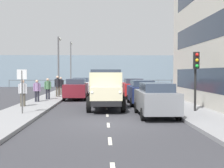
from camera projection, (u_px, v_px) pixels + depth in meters
name	position (u px, v px, depth m)	size (l,w,h in m)	color
ground_plane	(106.00, 101.00, 23.39)	(80.00, 80.00, 0.00)	#38383D
sidewalk_left	(164.00, 100.00, 23.53)	(2.49, 41.95, 0.15)	gray
sidewalk_right	(47.00, 100.00, 23.24)	(2.49, 41.95, 0.15)	gray
road_centreline_markings	(106.00, 101.00, 23.43)	(0.12, 38.19, 0.01)	silver
sea_horizon	(104.00, 71.00, 47.23)	(80.00, 0.80, 5.00)	gray
seawall_railing	(104.00, 82.00, 43.70)	(28.08, 0.08, 1.20)	#4C5156
truck_vintage_cream	(106.00, 90.00, 17.86)	(2.17, 5.64, 2.43)	black
car_grey_kerbside_near	(156.00, 99.00, 15.03)	(1.84, 4.29, 1.72)	slate
car_navy_kerbside_1	(142.00, 92.00, 20.52)	(1.80, 4.28, 1.72)	navy
car_red_kerbside_2	(133.00, 88.00, 26.29)	(1.88, 4.45, 1.72)	#B21E1E
car_maroon_oppositeside_0	(76.00, 89.00, 24.53)	(1.85, 4.10, 1.72)	maroon
car_white_oppositeside_1	(81.00, 86.00, 29.81)	(1.92, 4.50, 1.72)	white
pedestrian_in_dark_coat	(23.00, 91.00, 18.23)	(0.53, 0.34, 1.66)	#4C473D
pedestrian_near_railing	(37.00, 89.00, 21.17)	(0.53, 0.34, 1.57)	black
pedestrian_with_bag	(48.00, 87.00, 22.96)	(0.53, 0.34, 1.65)	black
pedestrian_strolling	(58.00, 84.00, 25.61)	(0.53, 0.34, 1.82)	#4C473D
pedestrian_couple_b	(61.00, 84.00, 27.63)	(0.53, 0.34, 1.67)	#4C473D
traffic_light_near	(196.00, 68.00, 15.91)	(0.28, 0.41, 3.20)	black
lamp_post_promenade	(59.00, 59.00, 28.20)	(0.32, 1.14, 5.52)	#59595B
lamp_post_far	(71.00, 60.00, 40.98)	(0.32, 1.14, 6.37)	#59595B
street_sign	(22.00, 84.00, 15.07)	(0.50, 0.07, 2.25)	#4C4C4C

